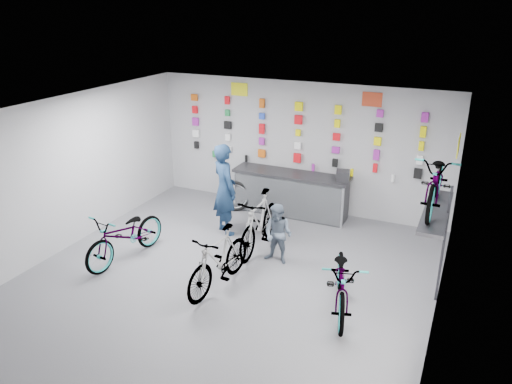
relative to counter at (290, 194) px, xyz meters
The scene contains 21 objects.
floor 3.57m from the counter, 90.00° to the right, with size 8.00×8.00×0.00m, color #525257.
ceiling 4.34m from the counter, 90.00° to the right, with size 8.00×8.00×0.00m, color white.
wall_back 1.11m from the counter, 90.00° to the left, with size 7.00×7.00×0.00m, color #B9B8BB.
wall_front 7.61m from the counter, 90.00° to the right, with size 7.00×7.00×0.00m, color #B9B8BB.
wall_left 5.08m from the counter, 134.67° to the right, with size 8.00×8.00×0.00m, color #B9B8BB.
wall_right 5.08m from the counter, 45.33° to the right, with size 8.00×8.00×0.00m, color #B9B8BB.
counter is the anchor object (origin of this frame).
merch_wall 1.36m from the counter, 86.05° to the left, with size 5.57×0.08×1.56m.
wall_bracket 4.18m from the counter, 35.12° to the right, with size 0.39×1.90×2.00m.
sign_left 2.73m from the counter, 163.67° to the left, with size 0.42×0.02×0.30m, color #FFFE1B.
sign_right 2.78m from the counter, 15.36° to the left, with size 0.42×0.02×0.30m, color #CE4222.
sign_side 4.72m from the counter, 33.92° to the right, with size 0.02×0.40×0.30m, color #FFFE1B.
bike_left 3.93m from the counter, 121.78° to the right, with size 0.67×1.93×1.01m, color gray.
bike_center 3.51m from the counter, 89.76° to the right, with size 0.50×1.79×1.07m, color gray.
bike_right 3.89m from the counter, 57.23° to the right, with size 0.67×1.94×1.02m, color gray.
bike_service 1.92m from the counter, 88.24° to the right, with size 0.55×1.94×1.16m, color gray.
bike_wall 4.30m from the counter, 35.76° to the right, with size 0.63×1.80×0.95m, color gray.
clerk 1.82m from the counter, 121.52° to the right, with size 0.71×0.47×1.96m, color #162C4B.
customer 2.34m from the counter, 75.12° to the right, with size 0.57×0.44×1.17m, color slate.
spare_wheel 1.31m from the counter, 163.49° to the right, with size 0.73×0.39×0.73m.
register 1.34m from the counter, ahead, with size 0.28×0.30×0.22m, color black.
Camera 1 is at (3.68, -6.54, 4.66)m, focal length 35.00 mm.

